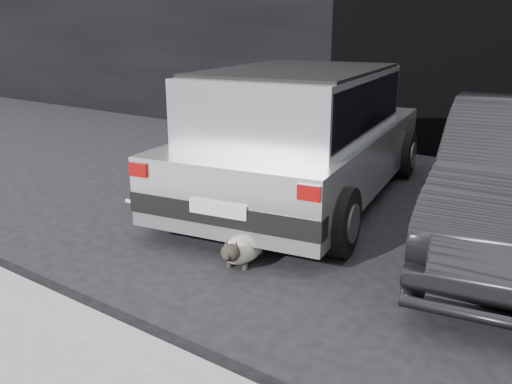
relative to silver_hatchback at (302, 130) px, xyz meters
The scene contains 6 objects.
ground 1.22m from the silver_hatchback, 111.09° to the right, with size 80.00×80.00×0.00m, color black.
garage_opening 3.28m from the silver_hatchback, 77.81° to the left, with size 4.00×0.10×2.60m, color black.
curb 3.57m from the silver_hatchback, 78.64° to the right, with size 18.00×0.25×0.12m, color gray.
silver_hatchback is the anchor object (origin of this frame).
cat_siamese 2.06m from the silver_hatchback, 73.77° to the right, with size 0.42×0.86×0.31m.
cat_white 1.91m from the silver_hatchback, 117.89° to the right, with size 0.82×0.35×0.38m.
Camera 1 is at (3.51, -4.54, 2.01)m, focal length 38.00 mm.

